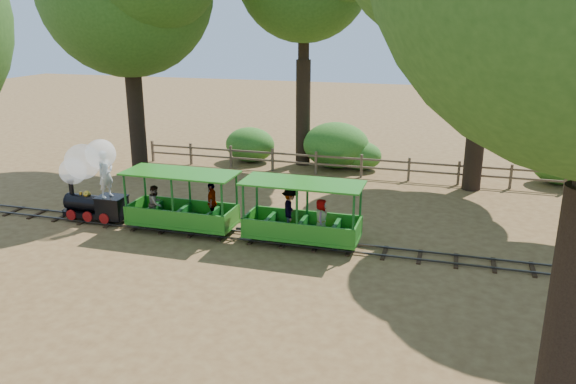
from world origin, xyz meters
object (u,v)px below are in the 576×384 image
(locomotive, at_px, (89,174))
(fence, at_px, (338,163))
(carriage_rear, at_px, (301,218))
(carriage_front, at_px, (183,208))

(locomotive, xyz_separation_m, fence, (6.79, 7.93, -1.03))
(carriage_rear, xyz_separation_m, fence, (-0.48, 7.98, -0.24))
(locomotive, distance_m, carriage_rear, 7.31)
(carriage_rear, relative_size, fence, 0.20)
(locomotive, bearing_deg, carriage_rear, -0.33)
(locomotive, relative_size, fence, 0.16)
(locomotive, distance_m, carriage_front, 3.51)
(carriage_rear, distance_m, fence, 8.00)
(locomotive, bearing_deg, carriage_front, -1.44)
(locomotive, xyz_separation_m, carriage_front, (3.41, -0.09, -0.81))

